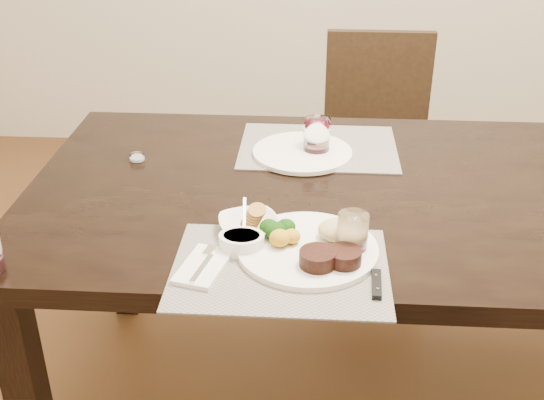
# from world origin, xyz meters

# --- Properties ---
(dining_table) EXTENTS (2.00, 1.00, 0.75)m
(dining_table) POSITION_xyz_m (0.00, 0.00, 0.67)
(dining_table) COLOR black
(dining_table) RESTS_ON ground
(chair_far) EXTENTS (0.42, 0.42, 0.90)m
(chair_far) POSITION_xyz_m (0.00, 0.93, 0.50)
(chair_far) COLOR black
(chair_far) RESTS_ON ground
(placemat_near) EXTENTS (0.46, 0.34, 0.00)m
(placemat_near) POSITION_xyz_m (-0.31, -0.39, 0.75)
(placemat_near) COLOR slate
(placemat_near) RESTS_ON dining_table
(placemat_far) EXTENTS (0.46, 0.34, 0.00)m
(placemat_far) POSITION_xyz_m (-0.24, 0.25, 0.75)
(placemat_far) COLOR slate
(placemat_far) RESTS_ON dining_table
(dinner_plate) EXTENTS (0.31, 0.31, 0.06)m
(dinner_plate) POSITION_xyz_m (-0.24, -0.33, 0.77)
(dinner_plate) COLOR white
(dinner_plate) RESTS_ON placemat_near
(napkin_fork) EXTENTS (0.12, 0.17, 0.02)m
(napkin_fork) POSITION_xyz_m (-0.48, -0.41, 0.76)
(napkin_fork) COLOR white
(napkin_fork) RESTS_ON placemat_near
(steak_knife) EXTENTS (0.02, 0.23, 0.01)m
(steak_knife) POSITION_xyz_m (-0.11, -0.42, 0.76)
(steak_knife) COLOR white
(steak_knife) RESTS_ON placemat_near
(cracker_bowl) EXTENTS (0.17, 0.17, 0.06)m
(cracker_bowl) POSITION_xyz_m (-0.39, -0.25, 0.77)
(cracker_bowl) COLOR white
(cracker_bowl) RESTS_ON placemat_near
(sauce_ramekin) EXTENTS (0.10, 0.15, 0.08)m
(sauce_ramekin) POSITION_xyz_m (-0.40, -0.33, 0.78)
(sauce_ramekin) COLOR white
(sauce_ramekin) RESTS_ON placemat_near
(wine_glass_near) EXTENTS (0.07, 0.07, 0.09)m
(wine_glass_near) POSITION_xyz_m (-0.16, -0.32, 0.80)
(wine_glass_near) COLOR white
(wine_glass_near) RESTS_ON placemat_near
(far_plate) EXTENTS (0.29, 0.29, 0.01)m
(far_plate) POSITION_xyz_m (-0.28, 0.19, 0.76)
(far_plate) COLOR white
(far_plate) RESTS_ON placemat_far
(wine_glass_far) EXTENTS (0.08, 0.08, 0.11)m
(wine_glass_far) POSITION_xyz_m (-0.24, 0.20, 0.80)
(wine_glass_far) COLOR white
(wine_glass_far) RESTS_ON placemat_far
(salt_cellar) EXTENTS (0.04, 0.04, 0.02)m
(salt_cellar) POSITION_xyz_m (-0.75, 0.13, 0.76)
(salt_cellar) COLOR white
(salt_cellar) RESTS_ON dining_table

